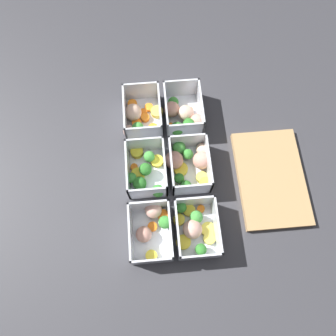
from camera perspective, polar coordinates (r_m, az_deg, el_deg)
The scene contains 8 objects.
ground_plane at distance 0.92m, azimuth 0.00°, elevation -0.58°, with size 4.00×4.00×0.00m, color #38383D.
container_near_left at distance 0.97m, azimuth -4.99°, elevation 9.00°, with size 0.15×0.13×0.08m.
container_near_center at distance 0.90m, azimuth -3.92°, elevation -0.54°, with size 0.16×0.11×0.08m.
container_near_right at distance 0.86m, azimuth -2.84°, elevation -10.39°, with size 0.16×0.11×0.08m.
container_far_left at distance 0.97m, azimuth 2.57°, elevation 9.34°, with size 0.15×0.13×0.08m.
container_far_center at distance 0.90m, azimuth 3.63°, elevation 0.86°, with size 0.15×0.14×0.08m.
container_far_right at distance 0.86m, azimuth 4.65°, elevation -10.35°, with size 0.15×0.12×0.08m.
cutting_board at distance 0.95m, azimuth 17.44°, elevation -1.70°, with size 0.28×0.18×0.02m.
Camera 1 is at (0.30, -0.03, 0.87)m, focal length 35.00 mm.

